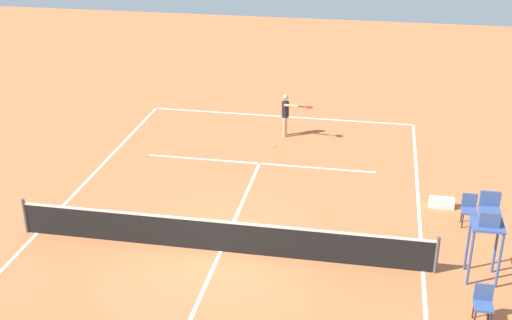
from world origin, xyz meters
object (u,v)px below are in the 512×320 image
tennis_ball (274,146)px  courtside_chair_near (483,303)px  courtside_chair_mid (469,208)px  equipment_bag (442,203)px  umpire_chair (488,223)px  player_serving (287,112)px

tennis_ball → courtside_chair_near: size_ratio=0.07×
courtside_chair_mid → equipment_bag: 1.27m
umpire_chair → courtside_chair_near: size_ratio=2.54×
courtside_chair_near → tennis_ball: bearing=-55.9°
tennis_ball → umpire_chair: bearing=130.9°
tennis_ball → courtside_chair_mid: courtside_chair_mid is taller
equipment_bag → courtside_chair_near: bearing=95.6°
courtside_chair_near → equipment_bag: size_ratio=1.25×
tennis_ball → equipment_bag: (-5.90, 3.83, 0.12)m
tennis_ball → courtside_chair_near: bearing=124.1°
player_serving → umpire_chair: 10.85m
umpire_chair → courtside_chair_near: (0.17, 1.89, -1.07)m
courtside_chair_mid → equipment_bag: bearing=-55.1°
courtside_chair_near → equipment_bag: (0.56, -5.72, -0.38)m
courtside_chair_near → equipment_bag: 5.76m
player_serving → equipment_bag: (-5.60, 4.95, -0.86)m
tennis_ball → umpire_chair: 10.26m
courtside_chair_near → courtside_chair_mid: bearing=-91.5°
umpire_chair → equipment_bag: bearing=-79.1°
courtside_chair_mid → player_serving: bearing=-43.3°
tennis_ball → umpire_chair: (-6.63, 7.67, 1.57)m
tennis_ball → umpire_chair: size_ratio=0.03×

